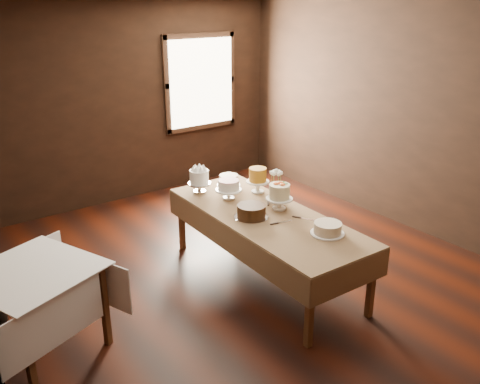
{
  "coord_description": "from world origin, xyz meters",
  "views": [
    {
      "loc": [
        -2.92,
        -3.71,
        2.84
      ],
      "look_at": [
        0.0,
        0.2,
        0.95
      ],
      "focal_mm": 38.0,
      "sensor_mm": 36.0,
      "label": 1
    }
  ],
  "objects_px": {
    "cake_speckled": "(229,181)",
    "cake_server_d": "(268,200)",
    "cake_server_a": "(285,222)",
    "side_table": "(33,281)",
    "flower_vase": "(276,195)",
    "cake_server_c": "(244,206)",
    "cake_lattice": "(229,190)",
    "cake_flowers": "(279,198)",
    "cake_caramel": "(258,182)",
    "cake_chocolate": "(251,212)",
    "cake_meringue": "(199,182)",
    "display_table": "(266,219)",
    "cake_cream": "(328,229)",
    "cake_server_b": "(308,219)"
  },
  "relations": [
    {
      "from": "cake_speckled",
      "to": "cake_server_d",
      "type": "height_order",
      "value": "cake_speckled"
    },
    {
      "from": "cake_server_a",
      "to": "cake_server_d",
      "type": "height_order",
      "value": "same"
    },
    {
      "from": "side_table",
      "to": "flower_vase",
      "type": "xyz_separation_m",
      "value": [
        2.6,
        0.04,
        0.12
      ]
    },
    {
      "from": "cake_server_c",
      "to": "flower_vase",
      "type": "distance_m",
      "value": 0.39
    },
    {
      "from": "cake_lattice",
      "to": "cake_flowers",
      "type": "bearing_deg",
      "value": -65.56
    },
    {
      "from": "cake_caramel",
      "to": "cake_server_d",
      "type": "xyz_separation_m",
      "value": [
        -0.06,
        -0.26,
        -0.13
      ]
    },
    {
      "from": "cake_caramel",
      "to": "cake_server_d",
      "type": "height_order",
      "value": "cake_caramel"
    },
    {
      "from": "cake_chocolate",
      "to": "cake_flowers",
      "type": "height_order",
      "value": "cake_flowers"
    },
    {
      "from": "cake_server_c",
      "to": "cake_meringue",
      "type": "bearing_deg",
      "value": 13.7
    },
    {
      "from": "cake_chocolate",
      "to": "cake_flowers",
      "type": "bearing_deg",
      "value": 0.1
    },
    {
      "from": "side_table",
      "to": "cake_caramel",
      "type": "bearing_deg",
      "value": 7.99
    },
    {
      "from": "cake_chocolate",
      "to": "cake_server_a",
      "type": "height_order",
      "value": "cake_chocolate"
    },
    {
      "from": "display_table",
      "to": "cake_chocolate",
      "type": "xyz_separation_m",
      "value": [
        -0.17,
        0.03,
        0.12
      ]
    },
    {
      "from": "cake_meringue",
      "to": "cake_chocolate",
      "type": "distance_m",
      "value": 0.92
    },
    {
      "from": "cake_cream",
      "to": "cake_server_c",
      "type": "bearing_deg",
      "value": 103.01
    },
    {
      "from": "cake_meringue",
      "to": "cake_speckled",
      "type": "bearing_deg",
      "value": -3.55
    },
    {
      "from": "cake_caramel",
      "to": "cake_server_a",
      "type": "xyz_separation_m",
      "value": [
        -0.29,
        -0.8,
        -0.13
      ]
    },
    {
      "from": "cake_flowers",
      "to": "cake_server_d",
      "type": "relative_size",
      "value": 1.2
    },
    {
      "from": "cake_server_b",
      "to": "flower_vase",
      "type": "relative_size",
      "value": 1.68
    },
    {
      "from": "cake_caramel",
      "to": "cake_lattice",
      "type": "bearing_deg",
      "value": 174.45
    },
    {
      "from": "display_table",
      "to": "cake_speckled",
      "type": "height_order",
      "value": "cake_speckled"
    },
    {
      "from": "cake_lattice",
      "to": "cake_server_d",
      "type": "distance_m",
      "value": 0.45
    },
    {
      "from": "cake_lattice",
      "to": "cake_server_b",
      "type": "bearing_deg",
      "value": -71.61
    },
    {
      "from": "cake_lattice",
      "to": "cake_server_b",
      "type": "distance_m",
      "value": 0.99
    },
    {
      "from": "cake_chocolate",
      "to": "cake_server_a",
      "type": "distance_m",
      "value": 0.35
    },
    {
      "from": "cake_chocolate",
      "to": "cake_server_c",
      "type": "distance_m",
      "value": 0.3
    },
    {
      "from": "flower_vase",
      "to": "cake_meringue",
      "type": "bearing_deg",
      "value": 125.89
    },
    {
      "from": "cake_chocolate",
      "to": "cake_speckled",
      "type": "bearing_deg",
      "value": 68.24
    },
    {
      "from": "cake_lattice",
      "to": "cake_cream",
      "type": "relative_size",
      "value": 0.87
    },
    {
      "from": "cake_server_d",
      "to": "cake_meringue",
      "type": "bearing_deg",
      "value": 74.32
    },
    {
      "from": "cake_cream",
      "to": "cake_server_b",
      "type": "relative_size",
      "value": 1.4
    },
    {
      "from": "display_table",
      "to": "cake_server_b",
      "type": "xyz_separation_m",
      "value": [
        0.26,
        -0.35,
        0.06
      ]
    },
    {
      "from": "cake_speckled",
      "to": "cake_server_b",
      "type": "xyz_separation_m",
      "value": [
        0.07,
        -1.27,
        -0.06
      ]
    },
    {
      "from": "cake_speckled",
      "to": "cake_cream",
      "type": "xyz_separation_m",
      "value": [
        -0.02,
        -1.62,
        -0.01
      ]
    },
    {
      "from": "flower_vase",
      "to": "cake_cream",
      "type": "bearing_deg",
      "value": -99.06
    },
    {
      "from": "flower_vase",
      "to": "cake_server_a",
      "type": "bearing_deg",
      "value": -120.9
    },
    {
      "from": "side_table",
      "to": "cake_server_c",
      "type": "height_order",
      "value": "side_table"
    },
    {
      "from": "side_table",
      "to": "cake_cream",
      "type": "relative_size",
      "value": 3.58
    },
    {
      "from": "side_table",
      "to": "cake_flowers",
      "type": "bearing_deg",
      "value": -3.54
    },
    {
      "from": "display_table",
      "to": "cake_server_b",
      "type": "bearing_deg",
      "value": -53.59
    },
    {
      "from": "side_table",
      "to": "cake_server_a",
      "type": "xyz_separation_m",
      "value": [
        2.31,
        -0.44,
        0.06
      ]
    },
    {
      "from": "cake_chocolate",
      "to": "cake_server_b",
      "type": "height_order",
      "value": "cake_chocolate"
    },
    {
      "from": "cake_flowers",
      "to": "cake_server_a",
      "type": "height_order",
      "value": "cake_flowers"
    },
    {
      "from": "display_table",
      "to": "cake_meringue",
      "type": "distance_m",
      "value": 0.98
    },
    {
      "from": "cake_speckled",
      "to": "cake_server_b",
      "type": "relative_size",
      "value": 1.29
    },
    {
      "from": "cake_chocolate",
      "to": "cake_flowers",
      "type": "xyz_separation_m",
      "value": [
        0.37,
        0.0,
        0.06
      ]
    },
    {
      "from": "flower_vase",
      "to": "cake_lattice",
      "type": "bearing_deg",
      "value": 136.03
    },
    {
      "from": "cake_chocolate",
      "to": "cake_lattice",
      "type": "bearing_deg",
      "value": 78.31
    },
    {
      "from": "side_table",
      "to": "cake_chocolate",
      "type": "height_order",
      "value": "cake_chocolate"
    },
    {
      "from": "cake_cream",
      "to": "flower_vase",
      "type": "relative_size",
      "value": 2.36
    }
  ]
}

